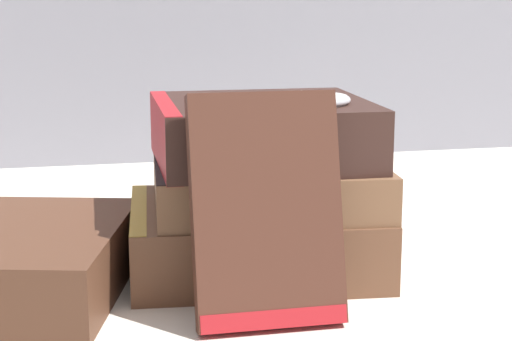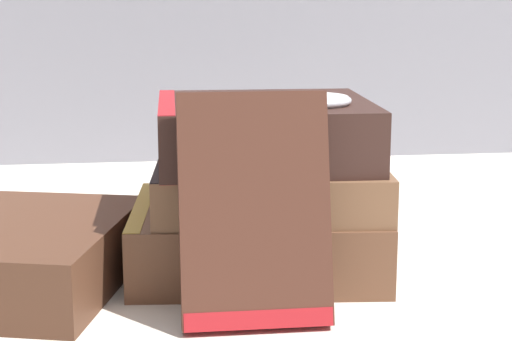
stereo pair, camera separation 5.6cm
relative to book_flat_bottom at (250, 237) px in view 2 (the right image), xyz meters
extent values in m
plane|color=beige|center=(-0.02, -0.04, -0.03)|extent=(3.00, 3.00, 0.00)
cube|color=brown|center=(0.01, 0.00, 0.00)|extent=(0.20, 0.17, 0.05)
cube|color=olive|center=(-0.08, 0.01, 0.00)|extent=(0.03, 0.15, 0.05)
cube|color=brown|center=(0.01, 0.00, 0.04)|extent=(0.18, 0.17, 0.03)
cube|color=black|center=(-0.06, 0.01, 0.04)|extent=(0.02, 0.15, 0.04)
cube|color=#331E19|center=(0.01, 0.00, 0.08)|extent=(0.16, 0.15, 0.05)
cube|color=maroon|center=(-0.06, 0.00, 0.08)|extent=(0.02, 0.14, 0.05)
cube|color=#422319|center=(-0.01, -0.11, 0.05)|extent=(0.10, 0.05, 0.15)
cube|color=maroon|center=(-0.01, -0.12, -0.02)|extent=(0.10, 0.02, 0.02)
cylinder|color=white|center=(0.04, -0.02, 0.11)|extent=(0.05, 0.05, 0.01)
torus|color=#B2B2B7|center=(0.04, -0.02, 0.11)|extent=(0.06, 0.06, 0.01)
sphere|color=#B2B2B7|center=(0.04, 0.00, 0.11)|extent=(0.01, 0.01, 0.01)
torus|color=black|center=(-0.05, 0.14, -0.02)|extent=(0.04, 0.04, 0.00)
torus|color=black|center=(0.00, 0.14, -0.02)|extent=(0.04, 0.04, 0.00)
cylinder|color=black|center=(-0.03, 0.14, -0.02)|extent=(0.02, 0.00, 0.00)
camera|label=1|loc=(-0.13, -0.63, 0.19)|focal=60.00mm
camera|label=2|loc=(-0.07, -0.64, 0.19)|focal=60.00mm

